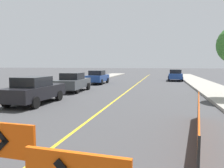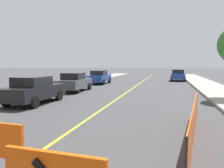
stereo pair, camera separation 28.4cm
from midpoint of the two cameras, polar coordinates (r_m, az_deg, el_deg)
lane_stripe at (r=19.73m, az=5.18°, el=-1.55°), size 0.12×63.74×0.01m
sidewalk_left at (r=22.08m, az=-13.98°, el=-0.75°), size 3.11×63.74×0.18m
sidewalk_right at (r=19.95m, az=26.51°, el=-1.75°), size 3.11×63.74×0.18m
safety_mesh_fence at (r=7.02m, az=21.64°, el=-9.45°), size 0.97×6.21×1.13m
parked_car_curb_near at (r=13.50m, az=-19.08°, el=-1.49°), size 1.94×4.32×1.59m
parked_car_curb_mid at (r=18.88m, az=-9.39°, el=0.53°), size 2.01×4.38×1.59m
parked_car_curb_far at (r=25.96m, az=-2.99°, el=1.82°), size 1.93×4.30×1.59m
parked_car_opposite_side at (r=31.96m, az=17.07°, el=2.22°), size 1.95×4.34×1.59m
parking_meter_far_curb at (r=21.59m, az=-11.03°, el=1.95°), size 0.12×0.11×1.35m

